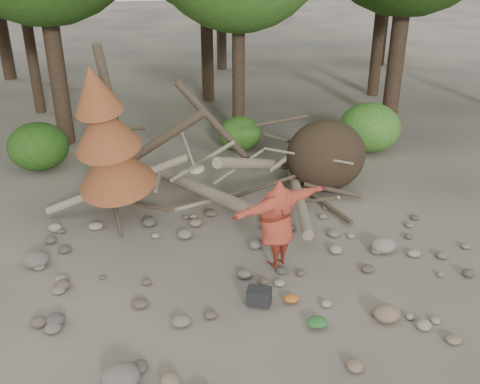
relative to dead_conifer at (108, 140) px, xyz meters
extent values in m
plane|color=#514C44|center=(3.12, -3.37, -2.11)|extent=(120.00, 120.00, 0.00)
ellipsoid|color=#332619|center=(5.72, 0.93, -1.12)|extent=(2.20, 1.87, 1.98)
cylinder|color=gray|center=(2.12, 0.33, -1.56)|extent=(2.61, 5.11, 1.08)
cylinder|color=gray|center=(3.92, 0.83, -1.21)|extent=(3.18, 3.71, 1.90)
cylinder|color=brown|center=(0.92, 1.23, -0.71)|extent=(3.08, 1.91, 2.49)
cylinder|color=gray|center=(4.72, 0.13, -1.76)|extent=(1.13, 4.98, 0.43)
cylinder|color=brown|center=(2.82, 1.43, -0.31)|extent=(2.39, 1.03, 2.89)
cylinder|color=gray|center=(0.12, 0.63, -1.41)|extent=(3.71, 0.86, 1.20)
cylinder|color=#4C3F30|center=(0.62, 0.13, -1.81)|extent=(1.52, 1.70, 0.49)
cylinder|color=gray|center=(3.32, 1.03, -1.31)|extent=(1.57, 0.85, 0.69)
cylinder|color=#4C3F30|center=(4.92, 1.53, -0.91)|extent=(1.92, 1.25, 1.10)
cylinder|color=gray|center=(1.92, 0.83, -0.61)|extent=(0.37, 1.42, 0.85)
cylinder|color=#4C3F30|center=(5.32, -0.17, -1.96)|extent=(0.79, 2.54, 0.12)
cylinder|color=gray|center=(2.32, -0.27, -1.66)|extent=(1.78, 1.11, 0.29)
cylinder|color=#4C3F30|center=(0.22, 0.43, 0.09)|extent=(0.67, 1.13, 4.35)
cone|color=brown|center=(0.06, 0.12, -0.61)|extent=(2.06, 2.13, 1.86)
cone|color=brown|center=(-0.05, -0.09, 0.39)|extent=(1.71, 1.78, 1.65)
cone|color=brown|center=(-0.14, -0.28, 1.29)|extent=(1.23, 1.30, 1.41)
cylinder|color=#38281C|center=(-1.88, 6.13, 2.37)|extent=(0.56, 0.56, 8.96)
cylinder|color=#38281C|center=(4.12, 5.83, 1.46)|extent=(0.44, 0.44, 7.14)
cylinder|color=#38281C|center=(-3.38, 10.13, 1.67)|extent=(0.42, 0.42, 7.56)
cylinder|color=#38281C|center=(11.12, 10.43, 1.95)|extent=(0.50, 0.50, 8.12)
ellipsoid|color=#275316|center=(-2.38, 3.83, -1.39)|extent=(1.80, 1.80, 1.44)
ellipsoid|color=#34691E|center=(3.92, 4.43, -1.55)|extent=(1.40, 1.40, 1.12)
ellipsoid|color=#407D26|center=(8.12, 3.63, -1.31)|extent=(2.00, 2.00, 1.60)
imported|color=maroon|center=(3.44, -2.78, -1.06)|extent=(2.43, 1.64, 1.94)
cylinder|color=#8D7F59|center=(1.80, -3.26, 0.46)|extent=(0.34, 0.35, 0.13)
cube|color=black|center=(2.82, -4.03, -1.96)|extent=(0.54, 0.45, 0.31)
ellipsoid|color=#265F27|center=(3.72, -4.86, -2.04)|extent=(0.39, 0.32, 0.15)
ellipsoid|color=#B2591E|center=(3.44, -4.08, -2.06)|extent=(0.30, 0.25, 0.11)
ellipsoid|color=#615951|center=(0.28, -5.68, -1.93)|extent=(0.61, 0.55, 0.37)
ellipsoid|color=#79604C|center=(5.03, -4.87, -1.96)|extent=(0.50, 0.45, 0.30)
ellipsoid|color=gray|center=(5.95, -2.58, -1.94)|extent=(0.57, 0.52, 0.34)
ellipsoid|color=#5B554D|center=(-1.60, -1.88, -1.94)|extent=(0.58, 0.52, 0.35)
camera|label=1|loc=(1.04, -12.21, 4.19)|focal=40.00mm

